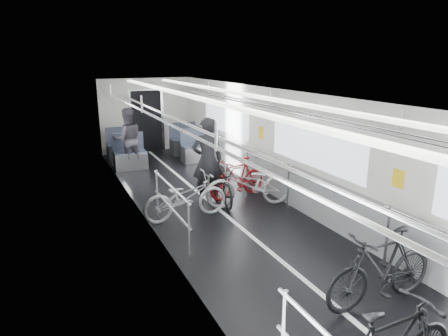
# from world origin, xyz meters

# --- Properties ---
(car_shell) EXTENTS (3.02, 14.01, 2.41)m
(car_shell) POSITION_xyz_m (0.00, 1.78, 1.13)
(car_shell) COLOR black
(car_shell) RESTS_ON ground
(bike_left_far) EXTENTS (1.71, 0.65, 0.89)m
(bike_left_far) POSITION_xyz_m (-0.77, 0.95, 0.44)
(bike_left_far) COLOR #AFB0B4
(bike_left_far) RESTS_ON floor
(bike_right_near) EXTENTS (1.69, 0.49, 1.01)m
(bike_right_near) POSITION_xyz_m (0.53, -2.72, 0.51)
(bike_right_near) COLOR black
(bike_right_near) RESTS_ON floor
(bike_right_mid) EXTENTS (1.94, 1.00, 0.97)m
(bike_right_mid) POSITION_xyz_m (0.66, 1.04, 0.49)
(bike_right_mid) COLOR #AAAAAF
(bike_right_mid) RESTS_ON floor
(bike_right_far) EXTENTS (1.55, 0.72, 0.90)m
(bike_right_far) POSITION_xyz_m (0.69, 1.64, 0.45)
(bike_right_far) COLOR maroon
(bike_right_far) RESTS_ON floor
(bike_aisle) EXTENTS (0.82, 1.73, 0.88)m
(bike_aisle) POSITION_xyz_m (0.25, 1.55, 0.44)
(bike_aisle) COLOR black
(bike_aisle) RESTS_ON floor
(person_standing) EXTENTS (0.72, 0.52, 1.85)m
(person_standing) POSITION_xyz_m (-0.03, 1.65, 0.93)
(person_standing) COLOR black
(person_standing) RESTS_ON floor
(person_seated) EXTENTS (0.84, 0.66, 1.72)m
(person_seated) POSITION_xyz_m (-1.04, 4.99, 0.86)
(person_seated) COLOR #2B272F
(person_seated) RESTS_ON floor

